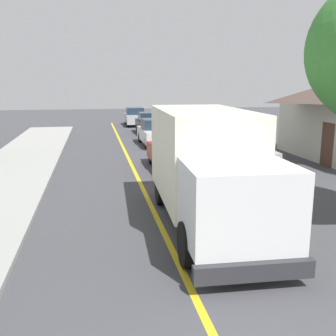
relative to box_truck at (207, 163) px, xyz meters
name	(u,v)px	position (x,y,z in m)	size (l,w,h in m)	color
centre_line_yellow	(153,210)	(-1.32, 1.40, -1.76)	(0.16, 56.00, 0.01)	gold
box_truck	(207,163)	(0.00, 0.00, 0.00)	(2.69, 7.27, 3.20)	#F2EDCC
parked_car_near	(173,152)	(0.49, 7.24, -0.97)	(1.87, 4.43, 1.67)	maroon
parked_car_mid	(155,133)	(0.82, 14.65, -0.97)	(1.89, 4.44, 1.67)	silver
parked_car_far	(149,124)	(1.26, 20.42, -0.97)	(1.83, 4.41, 1.67)	black
parked_car_furthest	(135,117)	(0.80, 26.86, -0.97)	(1.87, 4.43, 1.67)	#B7B7BC
parked_van_across	(244,151)	(3.88, 6.93, -0.97)	(1.95, 4.46, 1.67)	#B7B7BC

